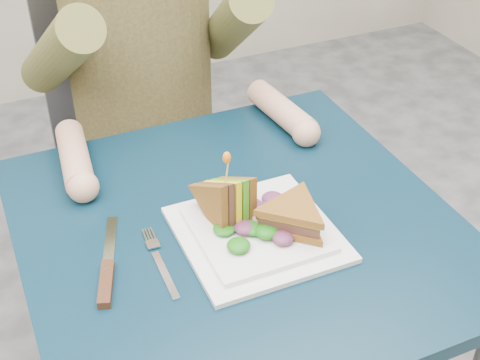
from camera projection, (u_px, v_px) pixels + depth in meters
name	position (u px, v px, depth m)	size (l,w,h in m)	color
table	(239.00, 257.00, 1.23)	(0.75, 0.75, 0.73)	black
chair	(138.00, 131.00, 1.79)	(0.42, 0.40, 0.93)	#47474C
diner	(138.00, 13.00, 1.48)	(0.54, 0.59, 0.74)	#4E4423
plate	(257.00, 232.00, 1.15)	(0.26, 0.26, 0.02)	white
sandwich_flat	(293.00, 216.00, 1.12)	(0.20, 0.20, 0.05)	brown
sandwich_upright	(227.00, 202.00, 1.14)	(0.09, 0.15, 0.15)	brown
fork	(161.00, 264.00, 1.09)	(0.02, 0.18, 0.01)	silver
knife	(107.00, 275.00, 1.07)	(0.09, 0.22, 0.02)	silver
toothpick	(227.00, 172.00, 1.10)	(0.00, 0.00, 0.06)	tan
toothpick_frill	(227.00, 158.00, 1.09)	(0.01, 0.01, 0.02)	orange
lettuce_spill	(257.00, 219.00, 1.14)	(0.15, 0.13, 0.02)	#337A14
onion_ring	(264.00, 217.00, 1.14)	(0.04, 0.04, 0.01)	#9E4C7A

